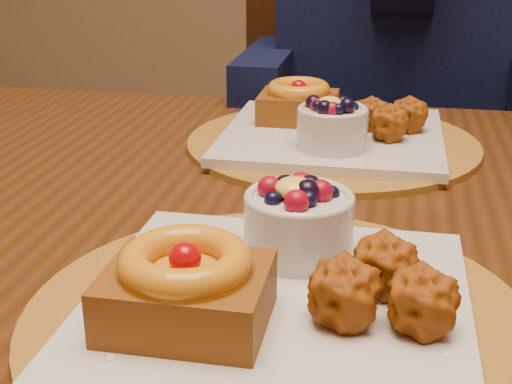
# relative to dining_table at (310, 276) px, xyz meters

# --- Properties ---
(dining_table) EXTENTS (1.60, 0.90, 0.76)m
(dining_table) POSITION_rel_dining_table_xyz_m (0.00, 0.00, 0.00)
(dining_table) COLOR #341D09
(dining_table) RESTS_ON ground
(place_setting_near) EXTENTS (0.38, 0.38, 0.09)m
(place_setting_near) POSITION_rel_dining_table_xyz_m (-0.00, -0.21, 0.10)
(place_setting_near) COLOR brown
(place_setting_near) RESTS_ON dining_table
(place_setting_far) EXTENTS (0.38, 0.38, 0.08)m
(place_setting_far) POSITION_rel_dining_table_xyz_m (-0.00, 0.22, 0.10)
(place_setting_far) COLOR brown
(place_setting_far) RESTS_ON dining_table
(chair_far) EXTENTS (0.55, 0.55, 0.94)m
(chair_far) POSITION_rel_dining_table_xyz_m (-0.09, 0.84, -0.16)
(chair_far) COLOR black
(chair_far) RESTS_ON ground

